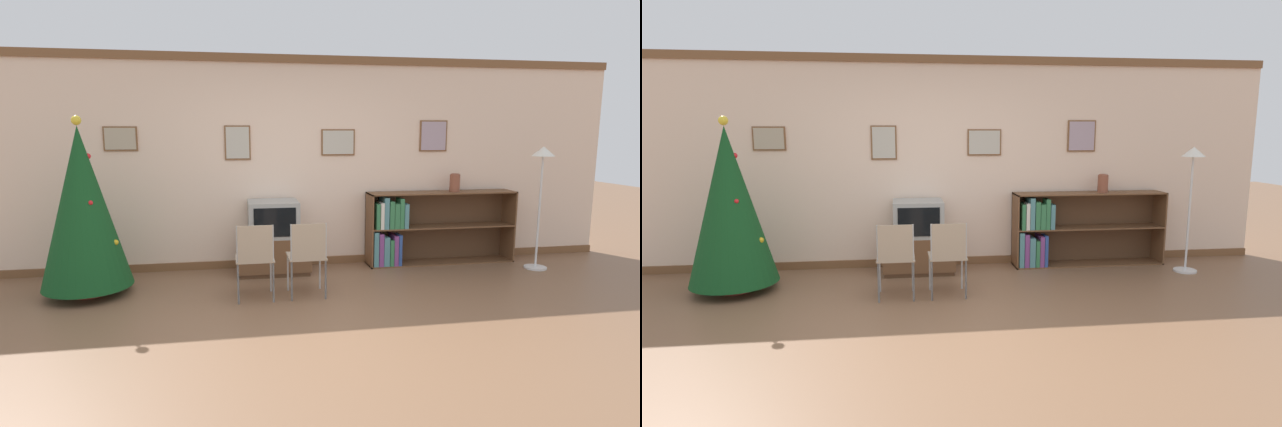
{
  "view_description": "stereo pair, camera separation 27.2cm",
  "coord_description": "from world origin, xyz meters",
  "views": [
    {
      "loc": [
        -0.7,
        -4.05,
        1.76
      ],
      "look_at": [
        0.24,
        1.29,
        0.86
      ],
      "focal_mm": 28.0,
      "sensor_mm": 36.0,
      "label": 1
    },
    {
      "loc": [
        -0.43,
        -4.09,
        1.76
      ],
      "look_at": [
        0.24,
        1.29,
        0.86
      ],
      "focal_mm": 28.0,
      "sensor_mm": 36.0,
      "label": 2
    }
  ],
  "objects": [
    {
      "name": "vase",
      "position": [
        2.21,
        2.14,
        1.09
      ],
      "size": [
        0.14,
        0.14,
        0.24
      ],
      "color": "brown",
      "rests_on": "bookshelf"
    },
    {
      "name": "television",
      "position": [
        -0.22,
        2.05,
        0.69
      ],
      "size": [
        0.61,
        0.54,
        0.45
      ],
      "color": "#9E9E99",
      "rests_on": "tv_console"
    },
    {
      "name": "ground_plane",
      "position": [
        0.0,
        0.0,
        0.0
      ],
      "size": [
        24.0,
        24.0,
        0.0
      ],
      "primitive_type": "plane",
      "color": "brown"
    },
    {
      "name": "folding_chair_right",
      "position": [
        0.06,
        1.03,
        0.47
      ],
      "size": [
        0.4,
        0.4,
        0.82
      ],
      "color": "tan",
      "rests_on": "ground_plane"
    },
    {
      "name": "tv_console",
      "position": [
        -0.22,
        2.05,
        0.23
      ],
      "size": [
        0.89,
        0.55,
        0.46
      ],
      "color": "#4C311E",
      "rests_on": "ground_plane"
    },
    {
      "name": "wall_back",
      "position": [
        0.0,
        2.39,
        1.35
      ],
      "size": [
        8.94,
        0.11,
        2.7
      ],
      "color": "beige",
      "rests_on": "ground_plane"
    },
    {
      "name": "folding_chair_left",
      "position": [
        -0.49,
        1.03,
        0.47
      ],
      "size": [
        0.4,
        0.4,
        0.82
      ],
      "color": "tan",
      "rests_on": "ground_plane"
    },
    {
      "name": "bookshelf",
      "position": [
        1.67,
        2.16,
        0.46
      ],
      "size": [
        2.0,
        0.36,
        0.96
      ],
      "color": "brown",
      "rests_on": "ground_plane"
    },
    {
      "name": "christmas_tree",
      "position": [
        -2.27,
        1.53,
        0.95
      ],
      "size": [
        0.94,
        0.94,
        1.92
      ],
      "color": "maroon",
      "rests_on": "ground_plane"
    },
    {
      "name": "standing_lamp",
      "position": [
        3.14,
        1.64,
        1.21
      ],
      "size": [
        0.28,
        0.28,
        1.57
      ],
      "color": "silver",
      "rests_on": "ground_plane"
    }
  ]
}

